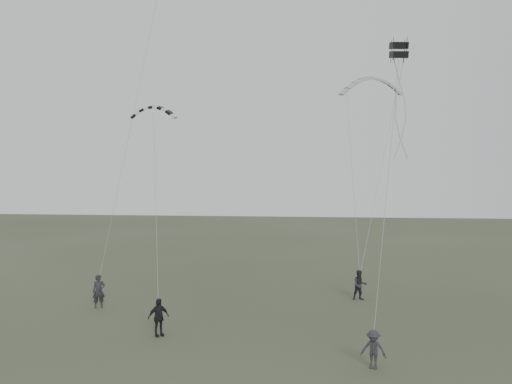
# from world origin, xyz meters

# --- Properties ---
(ground) EXTENTS (140.00, 140.00, 0.00)m
(ground) POSITION_xyz_m (0.00, 0.00, 0.00)
(ground) COLOR #37402C
(ground) RESTS_ON ground
(flyer_left) EXTENTS (0.85, 0.76, 1.96)m
(flyer_left) POSITION_xyz_m (-8.57, 5.10, 0.98)
(flyer_left) COLOR #232328
(flyer_left) RESTS_ON ground
(flyer_right) EXTENTS (1.04, 0.89, 1.86)m
(flyer_right) POSITION_xyz_m (6.87, 8.70, 0.93)
(flyer_right) COLOR #242429
(flyer_right) RESTS_ON ground
(flyer_center) EXTENTS (1.11, 1.04, 1.84)m
(flyer_center) POSITION_xyz_m (-3.51, 0.50, 0.92)
(flyer_center) COLOR black
(flyer_center) RESTS_ON ground
(flyer_far) EXTENTS (1.14, 0.85, 1.57)m
(flyer_far) POSITION_xyz_m (6.36, -2.49, 0.78)
(flyer_far) COLOR #27282C
(flyer_far) RESTS_ON ground
(kite_pale_large) EXTENTS (4.60, 1.93, 1.97)m
(kite_pale_large) POSITION_xyz_m (8.07, 13.89, 14.72)
(kite_pale_large) COLOR #B2B5B8
(kite_pale_large) RESTS_ON flyer_right
(kite_striped) EXTENTS (2.73, 1.11, 1.19)m
(kite_striped) POSITION_xyz_m (-5.48, 6.03, 11.83)
(kite_striped) COLOR black
(kite_striped) RESTS_ON flyer_center
(kite_box) EXTENTS (0.87, 0.99, 0.91)m
(kite_box) POSITION_xyz_m (8.07, 2.51, 13.93)
(kite_box) COLOR black
(kite_box) RESTS_ON flyer_far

